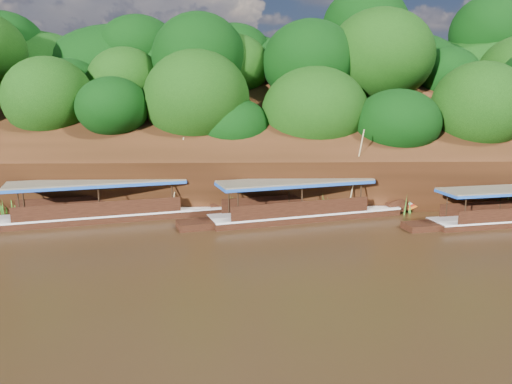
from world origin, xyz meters
TOP-DOWN VIEW (x-y plane):
  - ground at (0.00, 0.00)m, footprint 160.00×160.00m
  - riverbank at (-0.01, 22.73)m, footprint 120.00×30.06m
  - boat_1 at (0.14, 8.52)m, footprint 15.01×6.36m
  - boat_2 at (-12.29, 8.77)m, footprint 16.40×6.64m
  - reeds at (-3.92, 9.40)m, footprint 49.72×2.25m

SIDE VIEW (x-z plane):
  - ground at x=0.00m, z-range 0.00..0.00m
  - boat_2 at x=-12.29m, z-range -2.22..3.39m
  - boat_1 at x=0.14m, z-range -2.54..3.71m
  - reeds at x=-3.92m, z-range -0.13..1.87m
  - riverbank at x=-0.01m, z-range -7.81..11.59m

